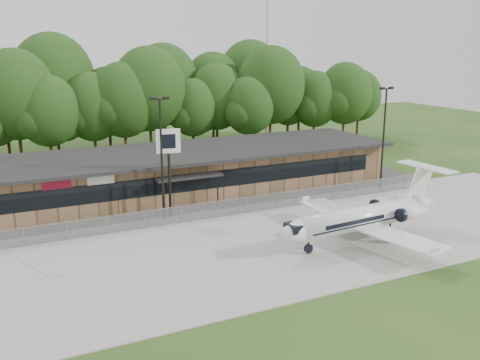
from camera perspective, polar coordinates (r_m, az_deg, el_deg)
ground at (r=33.48m, az=9.43°, el=-11.13°), size 160.00×160.00×0.00m
apron at (r=39.68m, az=2.71°, el=-6.74°), size 64.00×18.00×0.08m
parking_lot at (r=49.52m, az=-3.70°, el=-2.45°), size 50.00×9.00×0.06m
terminal at (r=52.97m, az=-5.58°, el=1.03°), size 41.00×11.65×4.30m
fence at (r=45.35m, az=-1.53°, el=-3.02°), size 46.00×0.04×1.52m
treeline at (r=69.12m, az=-11.03°, el=8.41°), size 72.00×12.00×15.00m
radio_mast at (r=82.71m, az=2.87°, el=13.05°), size 0.20×0.20×25.00m
light_pole_mid at (r=43.70m, az=-8.39°, el=3.20°), size 1.55×0.30×10.23m
light_pole_right at (r=55.08m, az=15.10°, el=5.14°), size 1.55×0.30×10.23m
business_jet at (r=40.46m, az=13.17°, el=-3.95°), size 15.47×13.79×5.21m
pole_sign at (r=44.22m, az=-7.63°, el=3.13°), size 2.00×0.51×7.58m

